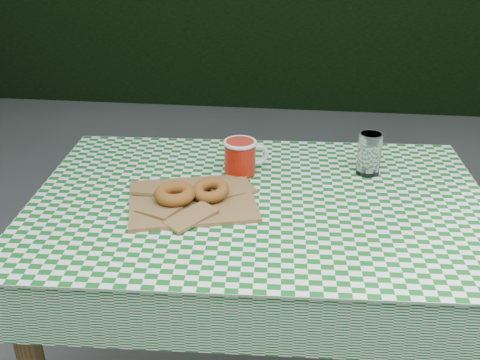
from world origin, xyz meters
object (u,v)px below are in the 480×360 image
Objects in this scene: table at (257,317)px; drinking_glass at (369,154)px; paper_bag at (192,200)px; coffee_mug at (240,157)px.

drinking_glass reaches higher than table.
table is at bearing 12.67° from paper_bag.
paper_bag is (-0.17, -0.04, 0.39)m from table.
paper_bag is 1.81× the size of coffee_mug.
paper_bag is 0.21m from coffee_mug.
coffee_mug is at bearing -172.71° from drinking_glass.
drinking_glass is at bearing 26.62° from paper_bag.
drinking_glass is (0.28, 0.19, 0.44)m from table.
coffee_mug is at bearing 61.20° from paper_bag.
coffee_mug is (-0.07, 0.14, 0.43)m from table.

